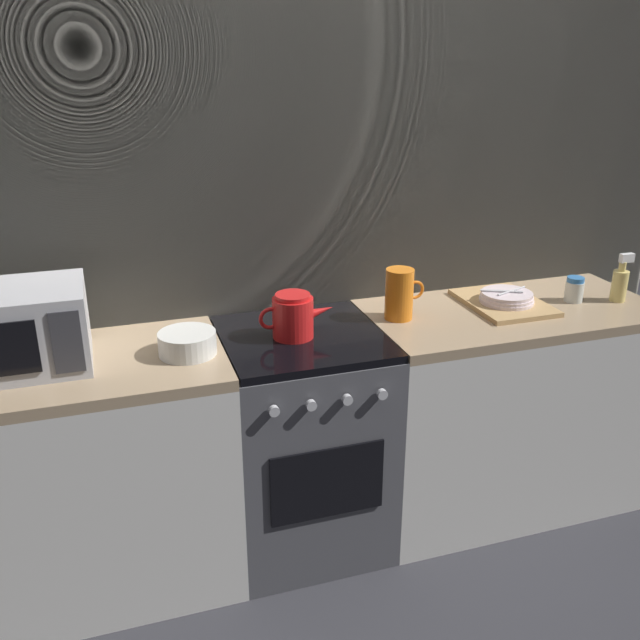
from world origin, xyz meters
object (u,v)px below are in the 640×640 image
at_px(mixing_bowl, 187,343).
at_px(stove_unit, 303,440).
at_px(microwave, 14,329).
at_px(spice_jar, 575,290).
at_px(spray_bottle, 620,283).
at_px(kettle, 293,316).
at_px(dish_pile, 505,300).
at_px(pitcher, 400,294).

bearing_deg(mixing_bowl, stove_unit, 5.41).
distance_m(microwave, spice_jar, 2.16).
bearing_deg(spray_bottle, mixing_bowl, 179.63).
distance_m(spice_jar, spray_bottle, 0.19).
height_order(kettle, dish_pile, kettle).
distance_m(kettle, mixing_bowl, 0.39).
distance_m(mixing_bowl, spray_bottle, 1.79).
relative_size(microwave, dish_pile, 1.15).
bearing_deg(pitcher, dish_pile, -0.65).
bearing_deg(mixing_bowl, spray_bottle, -0.37).
bearing_deg(stove_unit, spice_jar, -0.03).
bearing_deg(dish_pile, spray_bottle, -10.94).
height_order(stove_unit, dish_pile, dish_pile).
bearing_deg(spice_jar, stove_unit, 179.97).
bearing_deg(kettle, microwave, 177.83).
bearing_deg(kettle, spray_bottle, -1.83).
bearing_deg(spray_bottle, pitcher, 174.09).
height_order(mixing_bowl, pitcher, pitcher).
relative_size(spice_jar, spray_bottle, 0.52).
xyz_separation_m(kettle, spice_jar, (1.22, 0.01, -0.03)).
distance_m(pitcher, spray_bottle, 0.96).
bearing_deg(spice_jar, dish_pile, 172.09).
distance_m(microwave, spray_bottle, 2.34).
bearing_deg(spray_bottle, stove_unit, 177.82).
xyz_separation_m(dish_pile, spice_jar, (0.30, -0.04, 0.03)).
distance_m(dish_pile, spray_bottle, 0.50).
relative_size(kettle, mixing_bowl, 1.42).
height_order(stove_unit, kettle, kettle).
bearing_deg(spray_bottle, microwave, 178.03).
distance_m(kettle, dish_pile, 0.92).
relative_size(microwave, mixing_bowl, 2.30).
relative_size(kettle, pitcher, 1.42).
xyz_separation_m(stove_unit, kettle, (-0.04, -0.01, 0.53)).
bearing_deg(microwave, kettle, -2.17).
height_order(mixing_bowl, spice_jar, spice_jar).
relative_size(stove_unit, pitcher, 4.50).
bearing_deg(dish_pile, pitcher, 179.35).
bearing_deg(microwave, spice_jar, -0.77).
bearing_deg(spice_jar, pitcher, 176.49).
xyz_separation_m(mixing_bowl, spray_bottle, (1.79, -0.01, 0.04)).
distance_m(mixing_bowl, pitcher, 0.84).
xyz_separation_m(mixing_bowl, spice_jar, (1.61, 0.04, 0.01)).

